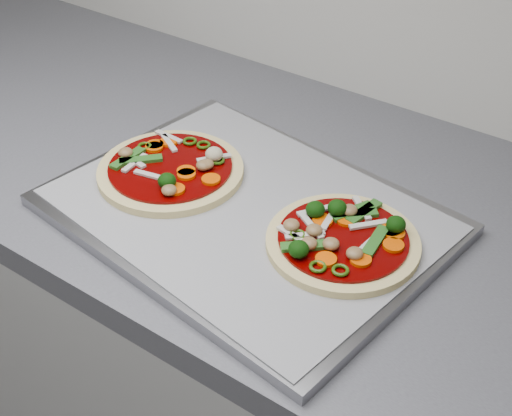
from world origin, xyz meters
The scene contains 5 objects.
countertop centered at (0.00, 1.30, 0.88)m, with size 3.60×0.60×0.04m, color slate.
baking_tray centered at (-0.27, 1.22, 0.91)m, with size 0.48×0.35×0.02m, color gray.
parchment centered at (-0.27, 1.22, 0.92)m, with size 0.46×0.33×0.00m, color gray.
pizza_left centered at (-0.39, 1.22, 0.93)m, with size 0.22×0.22×0.03m.
pizza_right centered at (-0.13, 1.22, 0.93)m, with size 0.25×0.25×0.03m.
Camera 1 is at (0.16, 0.63, 1.46)m, focal length 50.00 mm.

